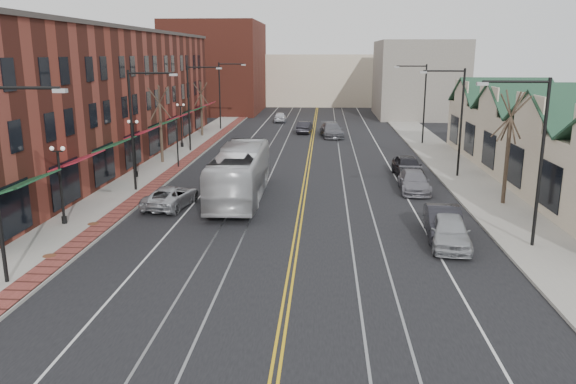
# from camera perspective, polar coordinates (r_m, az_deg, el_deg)

# --- Properties ---
(ground) EXTENTS (160.00, 160.00, 0.00)m
(ground) POSITION_cam_1_polar(r_m,az_deg,el_deg) (22.55, -0.00, -10.18)
(ground) COLOR black
(ground) RESTS_ON ground
(sidewalk_left) EXTENTS (4.00, 120.00, 0.15)m
(sidewalk_left) POSITION_cam_1_polar(r_m,az_deg,el_deg) (43.65, -14.15, 1.41)
(sidewalk_left) COLOR gray
(sidewalk_left) RESTS_ON ground
(sidewalk_right) EXTENTS (4.00, 120.00, 0.15)m
(sidewalk_right) POSITION_cam_1_polar(r_m,az_deg,el_deg) (42.90, 18.03, 0.93)
(sidewalk_right) COLOR gray
(sidewalk_right) RESTS_ON ground
(building_left) EXTENTS (10.00, 50.00, 11.00)m
(building_left) POSITION_cam_1_polar(r_m,az_deg,el_deg) (51.85, -19.62, 9.02)
(building_left) COLOR maroon
(building_left) RESTS_ON ground
(building_right) EXTENTS (8.00, 36.00, 4.60)m
(building_right) POSITION_cam_1_polar(r_m,az_deg,el_deg) (44.37, 25.79, 3.57)
(building_right) COLOR beige
(building_right) RESTS_ON ground
(backdrop_left) EXTENTS (14.00, 18.00, 14.00)m
(backdrop_left) POSITION_cam_1_polar(r_m,az_deg,el_deg) (92.21, -7.27, 12.44)
(backdrop_left) COLOR maroon
(backdrop_left) RESTS_ON ground
(backdrop_mid) EXTENTS (22.00, 14.00, 9.00)m
(backdrop_mid) POSITION_cam_1_polar(r_m,az_deg,el_deg) (105.66, 3.07, 11.34)
(backdrop_mid) COLOR beige
(backdrop_mid) RESTS_ON ground
(backdrop_right) EXTENTS (12.00, 16.00, 11.00)m
(backdrop_right) POSITION_cam_1_polar(r_m,az_deg,el_deg) (86.70, 13.05, 11.12)
(backdrop_right) COLOR slate
(backdrop_right) RESTS_ON ground
(streetlight_l_0) EXTENTS (3.33, 0.25, 8.00)m
(streetlight_l_0) POSITION_cam_1_polar(r_m,az_deg,el_deg) (24.35, -26.95, 2.51)
(streetlight_l_0) COLOR black
(streetlight_l_0) RESTS_ON sidewalk_left
(streetlight_l_1) EXTENTS (3.33, 0.25, 8.00)m
(streetlight_l_1) POSITION_cam_1_polar(r_m,az_deg,el_deg) (38.81, -15.02, 7.26)
(streetlight_l_1) COLOR black
(streetlight_l_1) RESTS_ON sidewalk_left
(streetlight_l_2) EXTENTS (3.33, 0.25, 8.00)m
(streetlight_l_2) POSITION_cam_1_polar(r_m,az_deg,el_deg) (54.15, -9.62, 9.30)
(streetlight_l_2) COLOR black
(streetlight_l_2) RESTS_ON sidewalk_left
(streetlight_l_3) EXTENTS (3.33, 0.25, 8.00)m
(streetlight_l_3) POSITION_cam_1_polar(r_m,az_deg,el_deg) (69.78, -6.60, 10.39)
(streetlight_l_3) COLOR black
(streetlight_l_3) RESTS_ON sidewalk_left
(streetlight_r_0) EXTENTS (3.33, 0.25, 8.00)m
(streetlight_r_0) POSITION_cam_1_polar(r_m,az_deg,el_deg) (28.57, 23.62, 4.34)
(streetlight_r_0) COLOR black
(streetlight_r_0) RESTS_ON sidewalk_right
(streetlight_r_1) EXTENTS (3.33, 0.25, 8.00)m
(streetlight_r_1) POSITION_cam_1_polar(r_m,az_deg,el_deg) (43.83, 16.67, 7.87)
(streetlight_r_1) COLOR black
(streetlight_r_1) RESTS_ON sidewalk_right
(streetlight_r_2) EXTENTS (3.33, 0.25, 8.00)m
(streetlight_r_2) POSITION_cam_1_polar(r_m,az_deg,el_deg) (59.49, 13.31, 9.52)
(streetlight_r_2) COLOR black
(streetlight_r_2) RESTS_ON sidewalk_right
(lamppost_l_1) EXTENTS (0.84, 0.28, 4.27)m
(lamppost_l_1) POSITION_cam_1_polar(r_m,az_deg,el_deg) (32.62, -22.06, 0.48)
(lamppost_l_1) COLOR black
(lamppost_l_1) RESTS_ON sidewalk_left
(lamppost_l_2) EXTENTS (0.84, 0.28, 4.27)m
(lamppost_l_2) POSITION_cam_1_polar(r_m,az_deg,el_deg) (43.51, -15.32, 4.16)
(lamppost_l_2) COLOR black
(lamppost_l_2) RESTS_ON sidewalk_left
(lamppost_l_3) EXTENTS (0.84, 0.28, 4.27)m
(lamppost_l_3) POSITION_cam_1_polar(r_m,az_deg,el_deg) (56.78, -10.78, 6.59)
(lamppost_l_3) COLOR black
(lamppost_l_3) RESTS_ON sidewalk_left
(tree_left_near) EXTENTS (1.78, 1.37, 6.48)m
(tree_left_near) POSITION_cam_1_polar(r_m,az_deg,el_deg) (48.89, -12.83, 6.89)
(tree_left_near) COLOR #382B21
(tree_left_near) RESTS_ON sidewalk_left
(tree_left_far) EXTENTS (1.66, 1.28, 6.02)m
(tree_left_far) POSITION_cam_1_polar(r_m,az_deg,el_deg) (64.33, -8.80, 8.47)
(tree_left_far) COLOR #382B21
(tree_left_far) RESTS_ON sidewalk_left
(tree_right_mid) EXTENTS (1.90, 1.46, 6.93)m
(tree_right_mid) POSITION_cam_1_polar(r_m,az_deg,el_deg) (36.71, 21.46, 4.41)
(tree_right_mid) COLOR #382B21
(tree_right_mid) RESTS_ON sidewalk_right
(manhole_mid) EXTENTS (0.60, 0.60, 0.02)m
(manhole_mid) POSITION_cam_1_polar(r_m,az_deg,el_deg) (28.17, -23.08, -5.98)
(manhole_mid) COLOR #592D19
(manhole_mid) RESTS_ON sidewalk_left
(manhole_far) EXTENTS (0.60, 0.60, 0.02)m
(manhole_far) POSITION_cam_1_polar(r_m,az_deg,el_deg) (32.46, -19.19, -3.06)
(manhole_far) COLOR #592D19
(manhole_far) RESTS_ON sidewalk_left
(traffic_signal) EXTENTS (0.18, 0.15, 3.80)m
(traffic_signal) POSITION_cam_1_polar(r_m,az_deg,el_deg) (46.62, -11.19, 5.19)
(traffic_signal) COLOR black
(traffic_signal) RESTS_ON sidewalk_left
(transit_bus) EXTENTS (3.04, 12.05, 3.34)m
(transit_bus) POSITION_cam_1_polar(r_m,az_deg,el_deg) (36.30, -4.89, 1.89)
(transit_bus) COLOR silver
(transit_bus) RESTS_ON ground
(parked_suv) EXTENTS (2.88, 5.10, 1.34)m
(parked_suv) POSITION_cam_1_polar(r_m,az_deg,el_deg) (35.08, -11.81, -0.46)
(parked_suv) COLOR #A7A9AE
(parked_suv) RESTS_ON ground
(parked_car_a) EXTENTS (2.32, 4.76, 1.56)m
(parked_car_a) POSITION_cam_1_polar(r_m,az_deg,el_deg) (28.50, 16.08, -3.84)
(parked_car_a) COLOR #9FA2A6
(parked_car_a) RESTS_ON ground
(parked_car_b) EXTENTS (2.02, 4.89, 1.58)m
(parked_car_b) POSITION_cam_1_polar(r_m,az_deg,el_deg) (29.82, 15.52, -3.01)
(parked_car_b) COLOR black
(parked_car_b) RESTS_ON ground
(parked_car_c) EXTENTS (2.12, 4.88, 1.40)m
(parked_car_c) POSITION_cam_1_polar(r_m,az_deg,el_deg) (39.22, 12.68, 1.05)
(parked_car_c) COLOR slate
(parked_car_c) RESTS_ON ground
(parked_car_d) EXTENTS (2.13, 4.86, 1.63)m
(parked_car_d) POSITION_cam_1_polar(r_m,az_deg,el_deg) (43.78, 12.04, 2.56)
(parked_car_d) COLOR black
(parked_car_d) RESTS_ON ground
(distant_car_left) EXTENTS (1.87, 4.35, 1.39)m
(distant_car_left) POSITION_cam_1_polar(r_m,az_deg,el_deg) (66.88, 1.72, 6.60)
(distant_car_left) COLOR black
(distant_car_left) RESTS_ON ground
(distant_car_right) EXTENTS (2.96, 5.79, 1.61)m
(distant_car_right) POSITION_cam_1_polar(r_m,az_deg,el_deg) (63.71, 4.46, 6.30)
(distant_car_right) COLOR #5C5D63
(distant_car_right) RESTS_ON ground
(distant_car_far) EXTENTS (1.75, 4.13, 1.39)m
(distant_car_far) POSITION_cam_1_polar(r_m,az_deg,el_deg) (77.78, -0.80, 7.63)
(distant_car_far) COLOR silver
(distant_car_far) RESTS_ON ground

